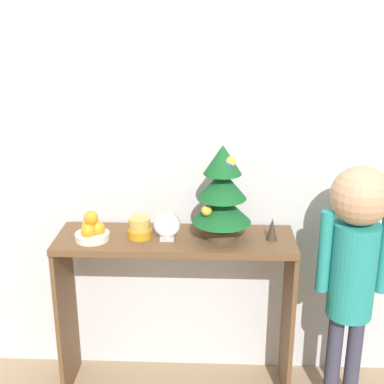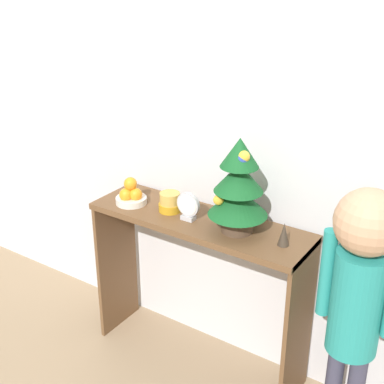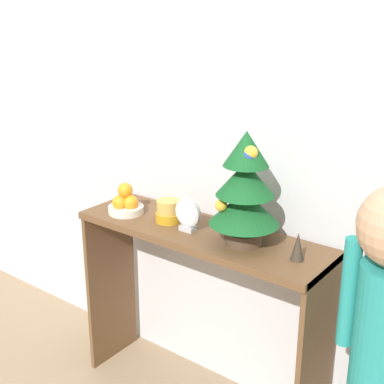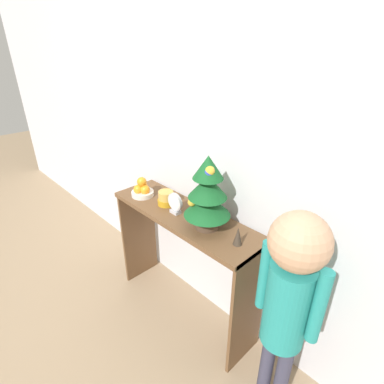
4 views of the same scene
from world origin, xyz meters
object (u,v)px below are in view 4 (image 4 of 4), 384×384
at_px(singing_bowl, 166,198).
at_px(figurine, 238,236).
at_px(mini_tree, 208,193).
at_px(child_figure, 290,290).
at_px(fruit_bowl, 142,190).
at_px(desk_clock, 175,204).

distance_m(singing_bowl, figurine, 0.59).
bearing_deg(mini_tree, child_figure, -7.71).
xyz_separation_m(mini_tree, figurine, (0.22, -0.00, -0.16)).
distance_m(fruit_bowl, desk_clock, 0.33).
bearing_deg(mini_tree, figurine, -0.80).
bearing_deg(desk_clock, mini_tree, 6.57).
relative_size(mini_tree, fruit_bowl, 2.82).
height_order(singing_bowl, desk_clock, desk_clock).
height_order(figurine, child_figure, child_figure).
bearing_deg(fruit_bowl, singing_bowl, 9.84).
relative_size(mini_tree, singing_bowl, 3.99).
relative_size(fruit_bowl, desk_clock, 1.13).
height_order(fruit_bowl, desk_clock, same).
xyz_separation_m(mini_tree, desk_clock, (-0.24, -0.03, -0.15)).
xyz_separation_m(mini_tree, fruit_bowl, (-0.57, -0.03, -0.17)).
relative_size(desk_clock, figurine, 1.30).
relative_size(mini_tree, child_figure, 0.37).
xyz_separation_m(mini_tree, singing_bowl, (-0.37, 0.00, -0.17)).
height_order(singing_bowl, figurine, figurine).
height_order(mini_tree, fruit_bowl, mini_tree).
xyz_separation_m(fruit_bowl, singing_bowl, (0.21, 0.04, -0.00)).
bearing_deg(child_figure, mini_tree, 172.29).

